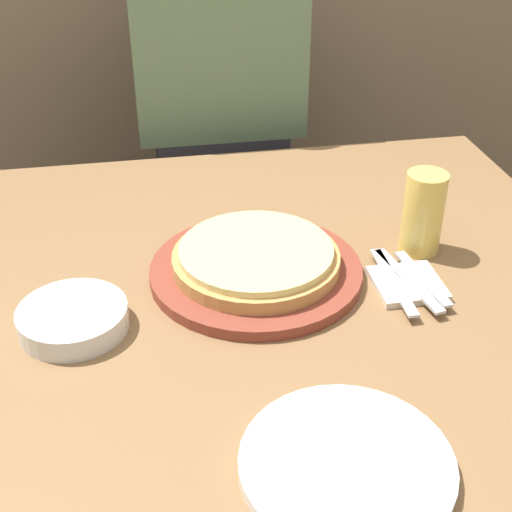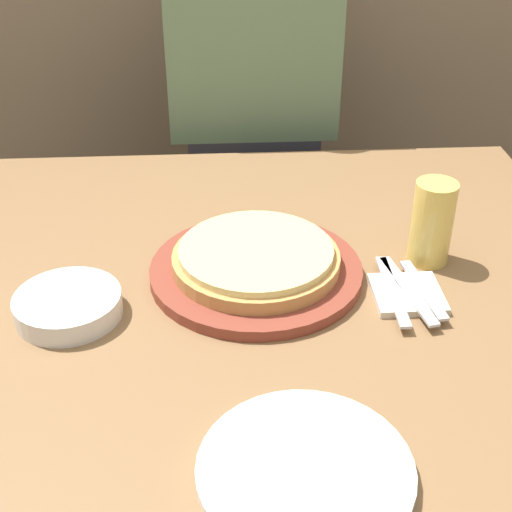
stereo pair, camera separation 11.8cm
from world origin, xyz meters
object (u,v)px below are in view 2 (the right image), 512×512
object	(u,v)px
dinner_plate	(305,471)
fork	(392,290)
dinner_knife	(408,290)
spoon	(423,289)
side_bowl	(68,305)
beer_glass	(432,219)
diner_person	(253,155)
pizza_on_board	(256,264)

from	to	relation	value
dinner_plate	fork	size ratio (longest dim) A/B	1.32
dinner_knife	spoon	size ratio (longest dim) A/B	1.17
side_bowl	dinner_knife	size ratio (longest dim) A/B	0.85
fork	spoon	size ratio (longest dim) A/B	1.17
beer_glass	dinner_plate	world-z (taller)	beer_glass
fork	dinner_knife	world-z (taller)	same
dinner_plate	diner_person	distance (m)	1.15
beer_glass	side_bowl	distance (m)	0.61
pizza_on_board	dinner_knife	bearing A→B (deg)	-17.61
pizza_on_board	dinner_plate	bearing A→B (deg)	-85.76
side_bowl	fork	bearing A→B (deg)	1.59
fork	dinner_knife	distance (m)	0.02
dinner_plate	spoon	world-z (taller)	dinner_plate
spoon	side_bowl	bearing A→B (deg)	-178.55
spoon	dinner_plate	bearing A→B (deg)	-123.47
side_bowl	fork	size ratio (longest dim) A/B	0.85
dinner_plate	diner_person	bearing A→B (deg)	89.84
fork	diner_person	size ratio (longest dim) A/B	0.15
side_bowl	spoon	world-z (taller)	side_bowl
fork	diner_person	world-z (taller)	diner_person
side_bowl	beer_glass	bearing A→B (deg)	11.72
fork	beer_glass	bearing A→B (deg)	51.79
fork	diner_person	bearing A→B (deg)	102.84
spoon	diner_person	size ratio (longest dim) A/B	0.13
diner_person	beer_glass	bearing A→B (deg)	-68.59
side_bowl	spoon	distance (m)	0.56
pizza_on_board	spoon	xyz separation A→B (m)	(0.26, -0.08, -0.01)
pizza_on_board	side_bowl	distance (m)	0.31
fork	pizza_on_board	bearing A→B (deg)	160.48
diner_person	dinner_plate	bearing A→B (deg)	-90.16
pizza_on_board	spoon	world-z (taller)	pizza_on_board
dinner_plate	fork	world-z (taller)	dinner_plate
dinner_knife	spoon	distance (m)	0.02
diner_person	spoon	bearing A→B (deg)	-73.76
pizza_on_board	dinner_knife	xyz separation A→B (m)	(0.24, -0.08, -0.01)
spoon	dinner_knife	bearing A→B (deg)	180.00
diner_person	dinner_knife	bearing A→B (deg)	-75.45
side_bowl	dinner_knife	bearing A→B (deg)	1.52
dinner_knife	spoon	bearing A→B (deg)	0.00
beer_glass	side_bowl	xyz separation A→B (m)	(-0.60, -0.12, -0.06)
fork	diner_person	distance (m)	0.82
pizza_on_board	dinner_knife	size ratio (longest dim) A/B	1.83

